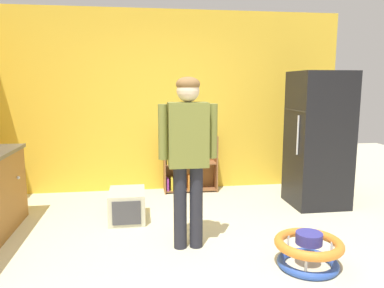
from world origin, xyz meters
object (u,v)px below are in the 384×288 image
(standing_person, at_px, (188,147))
(pet_carrier, at_px, (127,205))
(baby_walker, at_px, (308,250))
(refrigerator, at_px, (318,139))
(bookshelf, at_px, (186,167))

(standing_person, relative_size, pet_carrier, 3.05)
(standing_person, bearing_deg, pet_carrier, 126.30)
(standing_person, distance_m, baby_walker, 1.44)
(refrigerator, height_order, baby_walker, refrigerator)
(standing_person, height_order, baby_walker, standing_person)
(bookshelf, distance_m, baby_walker, 2.67)
(refrigerator, xyz_separation_m, baby_walker, (-0.88, -1.65, -0.73))
(baby_walker, bearing_deg, bookshelf, 106.72)
(bookshelf, bearing_deg, baby_walker, -73.28)
(refrigerator, distance_m, bookshelf, 1.95)
(baby_walker, bearing_deg, pet_carrier, 139.04)
(refrigerator, height_order, standing_person, refrigerator)
(refrigerator, xyz_separation_m, standing_person, (-1.88, -1.09, 0.13))
(pet_carrier, bearing_deg, standing_person, -53.70)
(refrigerator, bearing_deg, baby_walker, -118.15)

